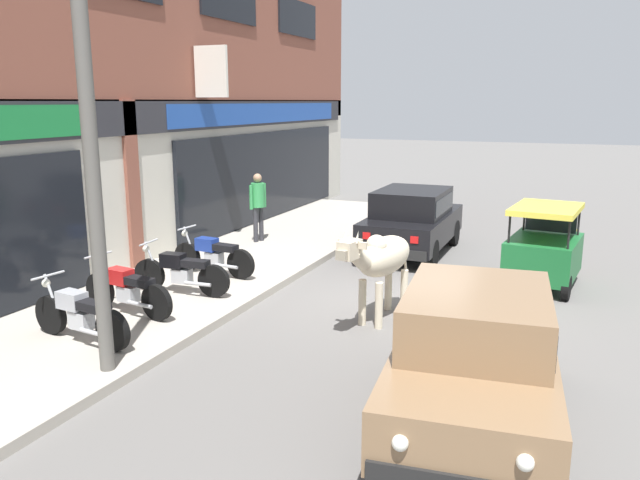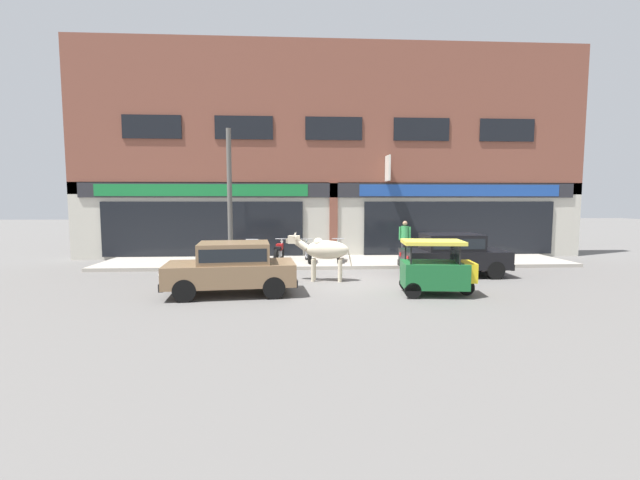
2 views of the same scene
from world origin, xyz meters
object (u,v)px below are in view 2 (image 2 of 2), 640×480
(car_1, at_px, (232,266))
(motorcycle_2, at_px, (308,252))
(car_0, at_px, (453,252))
(pedestrian, at_px, (405,235))
(motorcycle_3, at_px, (338,251))
(cow, at_px, (324,250))
(motorcycle_0, at_px, (249,253))
(motorcycle_1, at_px, (279,252))
(utility_pole, at_px, (230,198))
(auto_rickshaw, at_px, (436,271))

(car_1, height_order, motorcycle_2, car_1)
(car_0, relative_size, pedestrian, 2.27)
(car_1, distance_m, motorcycle_3, 6.47)
(car_1, relative_size, motorcycle_2, 2.06)
(motorcycle_3, bearing_deg, cow, -103.16)
(motorcycle_2, bearing_deg, car_1, -113.20)
(motorcycle_0, height_order, motorcycle_1, same)
(car_1, bearing_deg, utility_pole, 98.88)
(cow, distance_m, auto_rickshaw, 3.73)
(auto_rickshaw, height_order, motorcycle_3, auto_rickshaw)
(motorcycle_0, xyz_separation_m, motorcycle_1, (1.20, 0.20, 0.00))
(cow, relative_size, pedestrian, 1.33)
(motorcycle_3, distance_m, pedestrian, 3.02)
(motorcycle_1, height_order, motorcycle_3, same)
(auto_rickshaw, bearing_deg, utility_pole, 143.46)
(car_1, relative_size, motorcycle_0, 2.06)
(cow, xyz_separation_m, motorcycle_2, (-0.41, 3.45, -0.48))
(car_0, distance_m, motorcycle_1, 6.78)
(auto_rickshaw, bearing_deg, motorcycle_0, 135.61)
(motorcycle_1, distance_m, motorcycle_2, 1.19)
(cow, bearing_deg, utility_pole, 143.58)
(cow, height_order, car_0, cow)
(cow, height_order, utility_pole, utility_pole)
(car_0, height_order, car_1, same)
(motorcycle_0, bearing_deg, motorcycle_2, 0.65)
(pedestrian, bearing_deg, car_0, -77.26)
(auto_rickshaw, bearing_deg, motorcycle_1, 128.01)
(pedestrian, bearing_deg, cow, -131.94)
(cow, bearing_deg, car_1, -145.36)
(motorcycle_0, distance_m, motorcycle_2, 2.37)
(cow, relative_size, car_1, 0.57)
(motorcycle_1, bearing_deg, cow, -66.38)
(car_0, relative_size, motorcycle_3, 2.00)
(cow, xyz_separation_m, motorcycle_1, (-1.58, 3.61, -0.48))
(motorcycle_0, bearing_deg, motorcycle_1, 9.26)
(car_1, distance_m, motorcycle_0, 5.28)
(car_1, height_order, motorcycle_3, car_1)
(auto_rickshaw, distance_m, motorcycle_1, 7.41)
(auto_rickshaw, bearing_deg, car_0, 61.90)
(motorcycle_0, relative_size, utility_pole, 0.35)
(motorcycle_1, xyz_separation_m, motorcycle_2, (1.17, -0.17, 0.00))
(car_0, height_order, motorcycle_0, car_0)
(motorcycle_3, bearing_deg, car_1, -122.90)
(motorcycle_0, xyz_separation_m, motorcycle_2, (2.37, 0.03, 0.00))
(car_1, height_order, auto_rickshaw, auto_rickshaw)
(car_0, bearing_deg, motorcycle_1, 154.35)
(motorcycle_1, bearing_deg, motorcycle_3, -0.78)
(motorcycle_0, bearing_deg, car_1, -88.85)
(car_0, height_order, motorcycle_3, car_0)
(cow, xyz_separation_m, pedestrian, (3.74, 4.16, 0.12))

